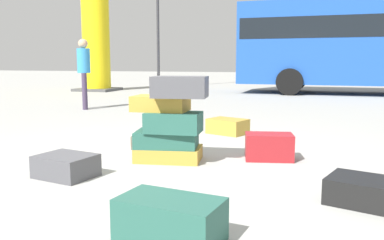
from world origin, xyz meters
name	(u,v)px	position (x,y,z in m)	size (l,w,h in m)	color
ground_plane	(166,164)	(0.00, 0.00, 0.00)	(80.00, 80.00, 0.00)	#9E9E99
suitcase_tower	(170,123)	(0.00, 0.15, 0.44)	(0.90, 0.64, 0.96)	#B28C33
suitcase_tan_foreground_near	(228,126)	(0.26, 2.09, 0.12)	(0.57, 0.40, 0.23)	#B28C33
suitcase_teal_foreground_far	(170,220)	(0.69, -1.80, 0.14)	(0.65, 0.37, 0.27)	#26594C
suitcase_charcoal_white_trunk	(66,166)	(-0.77, -0.73, 0.11)	(0.53, 0.42, 0.22)	#4C4C51
suitcase_cream_right_side	(112,139)	(-1.05, 0.77, 0.09)	(0.74, 0.42, 0.18)	beige
suitcase_black_upright_blue	(374,193)	(2.01, -0.75, 0.10)	(0.68, 0.43, 0.21)	black
suitcase_maroon_left_side	(269,147)	(1.06, 0.55, 0.15)	(0.53, 0.33, 0.30)	maroon
person_bearded_onlooker	(84,67)	(-3.67, 4.42, 0.99)	(0.30, 0.31, 1.65)	#3F334C
yellow_dummy_statue	(96,41)	(-6.54, 10.08, 1.91)	(1.46, 1.46, 4.28)	yellow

